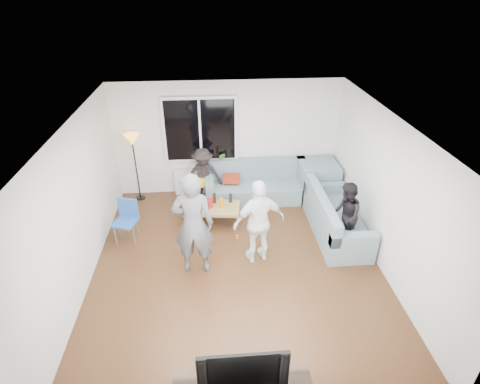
{
  "coord_description": "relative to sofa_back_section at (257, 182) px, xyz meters",
  "views": [
    {
      "loc": [
        -0.37,
        -5.17,
        4.48
      ],
      "look_at": [
        0.1,
        0.6,
        1.15
      ],
      "focal_mm": 28.3,
      "sensor_mm": 36.0,
      "label": 1
    }
  ],
  "objects": [
    {
      "name": "floor",
      "position": [
        -0.62,
        -2.27,
        -0.45
      ],
      "size": [
        5.0,
        5.5,
        0.04
      ],
      "primitive_type": "cube",
      "color": "#56351C",
      "rests_on": "ground"
    },
    {
      "name": "ceiling",
      "position": [
        -0.62,
        -2.27,
        2.2
      ],
      "size": [
        5.0,
        5.5,
        0.04
      ],
      "primitive_type": "cube",
      "color": "white",
      "rests_on": "ground"
    },
    {
      "name": "wall_back",
      "position": [
        -0.62,
        0.5,
        0.88
      ],
      "size": [
        5.0,
        0.04,
        2.6
      ],
      "primitive_type": "cube",
      "color": "silver",
      "rests_on": "ground"
    },
    {
      "name": "wall_front",
      "position": [
        -0.62,
        -5.04,
        0.88
      ],
      "size": [
        5.0,
        0.04,
        2.6
      ],
      "primitive_type": "cube",
      "color": "silver",
      "rests_on": "ground"
    },
    {
      "name": "wall_left",
      "position": [
        -3.14,
        -2.27,
        0.88
      ],
      "size": [
        0.04,
        5.5,
        2.6
      ],
      "primitive_type": "cube",
      "color": "silver",
      "rests_on": "ground"
    },
    {
      "name": "wall_right",
      "position": [
        1.9,
        -2.27,
        0.88
      ],
      "size": [
        0.04,
        5.5,
        2.6
      ],
      "primitive_type": "cube",
      "color": "silver",
      "rests_on": "ground"
    },
    {
      "name": "window_frame",
      "position": [
        -1.22,
        0.42,
        1.12
      ],
      "size": [
        1.62,
        0.06,
        1.47
      ],
      "primitive_type": "cube",
      "color": "white",
      "rests_on": "wall_back"
    },
    {
      "name": "window_glass",
      "position": [
        -1.22,
        0.38,
        1.12
      ],
      "size": [
        1.5,
        0.02,
        1.35
      ],
      "primitive_type": "cube",
      "color": "black",
      "rests_on": "window_frame"
    },
    {
      "name": "window_mullion",
      "position": [
        -1.22,
        0.37,
        1.12
      ],
      "size": [
        0.05,
        0.03,
        1.35
      ],
      "primitive_type": "cube",
      "color": "white",
      "rests_on": "window_frame"
    },
    {
      "name": "radiator",
      "position": [
        -1.22,
        0.38,
        -0.11
      ],
      "size": [
        1.3,
        0.12,
        0.62
      ],
      "primitive_type": "cube",
      "color": "silver",
      "rests_on": "floor"
    },
    {
      "name": "potted_plant",
      "position": [
        -0.79,
        0.35,
        0.4
      ],
      "size": [
        0.23,
        0.19,
        0.4
      ],
      "primitive_type": "imported",
      "rotation": [
        0.0,
        0.0,
        -0.05
      ],
      "color": "#335F26",
      "rests_on": "radiator"
    },
    {
      "name": "vase",
      "position": [
        -1.39,
        0.35,
        0.28
      ],
      "size": [
        0.21,
        0.21,
        0.17
      ],
      "primitive_type": "imported",
      "rotation": [
        0.0,
        0.0,
        -0.27
      ],
      "color": "white",
      "rests_on": "radiator"
    },
    {
      "name": "sofa_back_section",
      "position": [
        0.0,
        0.0,
        0.0
      ],
      "size": [
        2.3,
        0.85,
        0.85
      ],
      "primitive_type": null,
      "color": "slate",
      "rests_on": "floor"
    },
    {
      "name": "sofa_right_section",
      "position": [
        1.4,
        -1.46,
        0.0
      ],
      "size": [
        2.0,
        0.85,
        0.85
      ],
      "primitive_type": null,
      "rotation": [
        0.0,
        0.0,
        1.57
      ],
      "color": "slate",
      "rests_on": "floor"
    },
    {
      "name": "sofa_corner",
      "position": [
        1.38,
        0.0,
        0.0
      ],
      "size": [
        0.85,
        0.85,
        0.85
      ],
      "primitive_type": "cube",
      "color": "slate",
      "rests_on": "floor"
    },
    {
      "name": "cushion_yellow",
      "position": [
        -1.29,
        -0.02,
        0.09
      ],
      "size": [
        0.4,
        0.35,
        0.14
      ],
      "primitive_type": "cube",
      "rotation": [
        0.0,
        0.0,
        0.08
      ],
      "color": "yellow",
      "rests_on": "sofa_back_section"
    },
    {
      "name": "cushion_red",
      "position": [
        -0.57,
        0.06,
        0.09
      ],
      "size": [
        0.4,
        0.34,
        0.13
      ],
      "primitive_type": "cube",
      "rotation": [
        0.0,
        0.0,
        -0.13
      ],
      "color": "maroon",
      "rests_on": "sofa_back_section"
    },
    {
      "name": "coffee_table",
      "position": [
        -1.02,
        -0.92,
        -0.22
      ],
      "size": [
        1.16,
        0.73,
        0.4
      ],
      "primitive_type": "cube",
      "rotation": [
        0.0,
        0.0,
        -0.12
      ],
      "color": "#A58050",
      "rests_on": "floor"
    },
    {
      "name": "pitcher",
      "position": [
        -1.09,
        -0.92,
        0.06
      ],
      "size": [
        0.17,
        0.17,
        0.17
      ],
      "primitive_type": "cylinder",
      "color": "maroon",
      "rests_on": "coffee_table"
    },
    {
      "name": "side_chair",
      "position": [
        -2.67,
        -1.41,
        0.01
      ],
      "size": [
        0.51,
        0.51,
        0.86
      ],
      "primitive_type": null,
      "rotation": [
        0.0,
        0.0,
        -0.32
      ],
      "color": "#24539C",
      "rests_on": "floor"
    },
    {
      "name": "floor_lamp",
      "position": [
        -2.67,
        0.22,
        0.36
      ],
      "size": [
        0.32,
        0.32,
        1.56
      ],
      "primitive_type": null,
      "color": "#F8A72F",
      "rests_on": "floor"
    },
    {
      "name": "player_left",
      "position": [
        -1.34,
        -2.3,
        0.51
      ],
      "size": [
        0.7,
        0.48,
        1.87
      ],
      "primitive_type": "imported",
      "rotation": [
        0.0,
        0.0,
        3.09
      ],
      "color": "#505156",
      "rests_on": "floor"
    },
    {
      "name": "player_right",
      "position": [
        -0.22,
        -2.11,
        0.37
      ],
      "size": [
        1.0,
        0.6,
        1.59
      ],
      "primitive_type": "imported",
      "rotation": [
        0.0,
        0.0,
        3.39
      ],
      "color": "white",
      "rests_on": "floor"
    },
    {
      "name": "spectator_right",
      "position": [
        1.4,
        -1.84,
        0.23
      ],
      "size": [
        0.62,
        0.72,
        1.31
      ],
      "primitive_type": "imported",
      "rotation": [
        0.0,
        0.0,
        -1.78
      ],
      "color": "black",
      "rests_on": "floor"
    },
    {
      "name": "spectator_back",
      "position": [
        -1.19,
        0.03,
        0.21
      ],
      "size": [
        0.82,
        0.48,
        1.27
      ],
      "primitive_type": "imported",
      "rotation": [
        0.0,
        0.0,
        0.01
      ],
      "color": "black",
      "rests_on": "floor"
    },
    {
      "name": "television",
      "position": [
        -0.74,
        -4.77,
        0.3
      ],
      "size": [
        1.01,
        0.13,
        0.58
      ],
      "primitive_type": "imported",
      "color": "black",
      "rests_on": "tv_console"
    },
    {
      "name": "bottle_e",
      "position": [
        -0.64,
        -0.77,
        0.07
      ],
      "size": [
        0.07,
        0.07,
        0.19
      ],
      "primitive_type": "cylinder",
      "color": "black",
      "rests_on": "coffee_table"
    },
    {
      "name": "bottle_c",
      "position": [
        -0.97,
        -0.77,
        0.08
      ],
      "size": [
        0.07,
        0.07,
        0.22
      ],
      "primitive_type": "cylinder",
      "color": "black",
      "rests_on": "coffee_table"
    },
    {
      "name": "bottle_d",
      "position": [
        -0.84,
        -0.98,
        0.09
      ],
      "size": [
        0.07,
        0.07,
        0.23
      ],
      "primitive_type": "cylinder",
      "color": "orange",
      "rests_on": "coffee_table"
    },
    {
      "name": "bottle_b",
      "position": [
        -1.15,
        -1.08,
        0.09
      ],
      "size": [
        0.08,
        0.08,
        0.23
      ],
      "primitive_type": "cylinder",
      "color": "#167A19",
      "rests_on": "coffee_table"
    },
    {
      "name": "bottle_a",
      "position": [
        -1.29,
        -0.8,
        0.09
      ],
      "size": [
        0.07,
        0.07,
        0.24
      ],
      "primitive_type": "cylinder",
      "color": "#CC5A0C",
      "rests_on": "coffee_table"
    }
  ]
}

